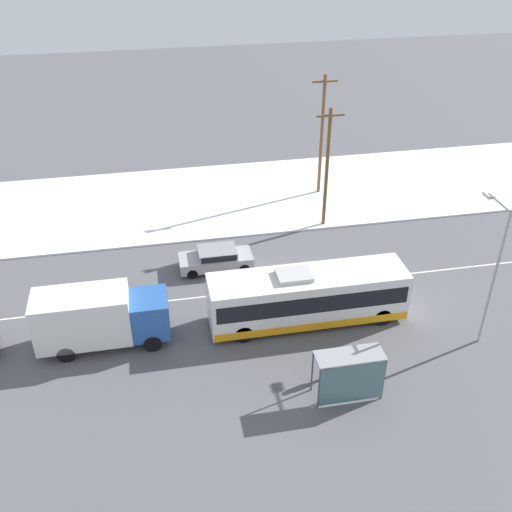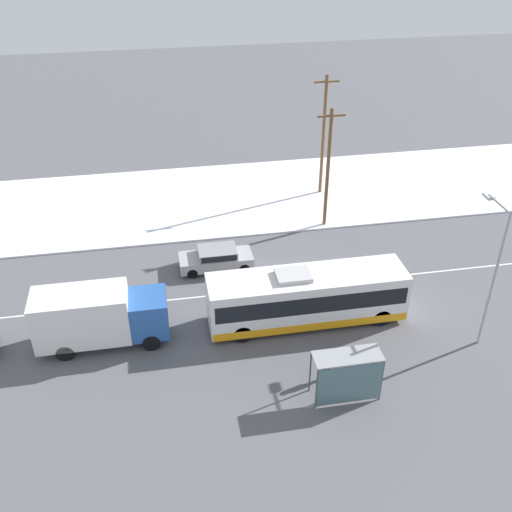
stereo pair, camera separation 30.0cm
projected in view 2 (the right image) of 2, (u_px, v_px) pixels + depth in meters
name	position (u px, v px, depth m)	size (l,w,h in m)	color
ground_plane	(300.00, 286.00, 35.18)	(120.00, 120.00, 0.00)	#56565B
snow_lot	(262.00, 195.00, 45.22)	(80.00, 11.75, 0.12)	white
lane_marking_center	(300.00, 286.00, 35.18)	(60.00, 0.12, 0.00)	silver
city_bus	(307.00, 297.00, 31.69)	(10.51, 2.57, 3.13)	white
box_truck	(98.00, 316.00, 30.02)	(6.59, 2.30, 3.15)	silver
sedan_car	(216.00, 258.00, 36.40)	(4.44, 1.80, 1.38)	#9E9EA3
pedestrian_at_stop	(327.00, 362.00, 28.21)	(0.59, 0.26, 1.63)	#23232D
bus_shelter	(348.00, 372.00, 26.67)	(3.11, 1.20, 2.40)	gray
streetlamp	(493.00, 260.00, 28.72)	(0.36, 2.31, 7.68)	#9EA3A8
utility_pole_roadside	(328.00, 167.00, 39.02)	(1.80, 0.24, 8.32)	brown
utility_pole_snowlot	(323.00, 134.00, 43.08)	(1.80, 0.24, 8.99)	brown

